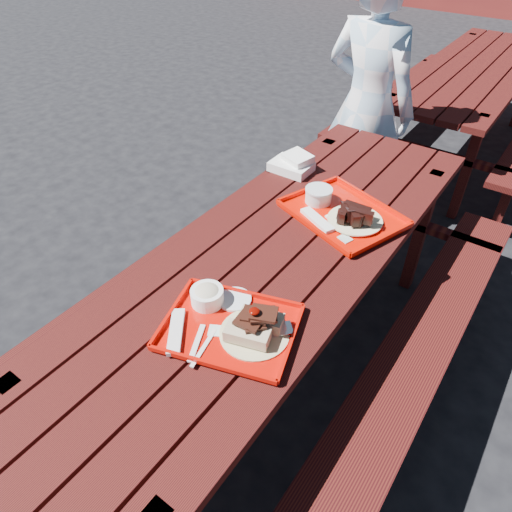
# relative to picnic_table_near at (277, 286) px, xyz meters

# --- Properties ---
(ground) EXTENTS (60.00, 60.00, 0.00)m
(ground) POSITION_rel_picnic_table_near_xyz_m (0.00, 0.00, -0.56)
(ground) COLOR black
(ground) RESTS_ON ground
(picnic_table_near) EXTENTS (1.41, 2.40, 0.75)m
(picnic_table_near) POSITION_rel_picnic_table_near_xyz_m (0.00, 0.00, 0.00)
(picnic_table_near) COLOR #44120D
(picnic_table_near) RESTS_ON ground
(picnic_table_far) EXTENTS (1.41, 2.40, 0.75)m
(picnic_table_far) POSITION_rel_picnic_table_near_xyz_m (0.00, 2.80, 0.00)
(picnic_table_far) COLOR #44120D
(picnic_table_far) RESTS_ON ground
(near_tray) EXTENTS (0.49, 0.43, 0.13)m
(near_tray) POSITION_rel_picnic_table_near_xyz_m (0.09, -0.41, 0.22)
(near_tray) COLOR #BE0D04
(near_tray) RESTS_ON picnic_table_near
(far_tray) EXTENTS (0.56, 0.49, 0.08)m
(far_tray) POSITION_rel_picnic_table_near_xyz_m (0.09, 0.35, 0.21)
(far_tray) COLOR red
(far_tray) RESTS_ON picnic_table_near
(white_cloth) EXTENTS (0.20, 0.17, 0.08)m
(white_cloth) POSITION_rel_picnic_table_near_xyz_m (-0.29, 0.57, 0.22)
(white_cloth) COLOR white
(white_cloth) RESTS_ON picnic_table_near
(person) EXTENTS (0.63, 0.46, 1.62)m
(person) POSITION_rel_picnic_table_near_xyz_m (-0.28, 1.39, 0.25)
(person) COLOR #A8CBE7
(person) RESTS_ON ground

